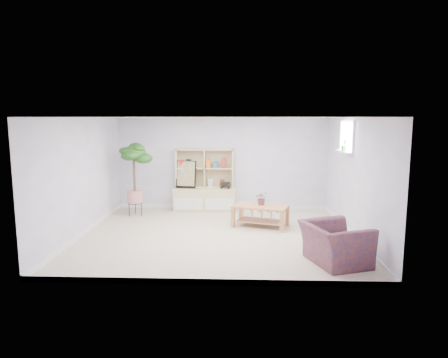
{
  "coord_description": "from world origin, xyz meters",
  "views": [
    {
      "loc": [
        0.44,
        -7.94,
        2.38
      ],
      "look_at": [
        0.13,
        0.42,
        1.11
      ],
      "focal_mm": 32.0,
      "sensor_mm": 36.0,
      "label": 1
    }
  ],
  "objects_px": {
    "storage_unit": "(205,180)",
    "floor_tree": "(134,180)",
    "armchair": "(335,241)",
    "coffee_table": "(260,216)"
  },
  "relations": [
    {
      "from": "coffee_table",
      "to": "armchair",
      "type": "distance_m",
      "value": 2.5
    },
    {
      "from": "storage_unit",
      "to": "floor_tree",
      "type": "relative_size",
      "value": 0.89
    },
    {
      "from": "storage_unit",
      "to": "floor_tree",
      "type": "xyz_separation_m",
      "value": [
        -1.67,
        -0.62,
        0.1
      ]
    },
    {
      "from": "coffee_table",
      "to": "armchair",
      "type": "height_order",
      "value": "armchair"
    },
    {
      "from": "storage_unit",
      "to": "coffee_table",
      "type": "xyz_separation_m",
      "value": [
        1.37,
        -1.53,
        -0.56
      ]
    },
    {
      "from": "storage_unit",
      "to": "coffee_table",
      "type": "height_order",
      "value": "storage_unit"
    },
    {
      "from": "storage_unit",
      "to": "armchair",
      "type": "relative_size",
      "value": 1.55
    },
    {
      "from": "armchair",
      "to": "storage_unit",
      "type": "bearing_deg",
      "value": 14.52
    },
    {
      "from": "floor_tree",
      "to": "armchair",
      "type": "height_order",
      "value": "floor_tree"
    },
    {
      "from": "coffee_table",
      "to": "armchair",
      "type": "relative_size",
      "value": 1.13
    }
  ]
}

